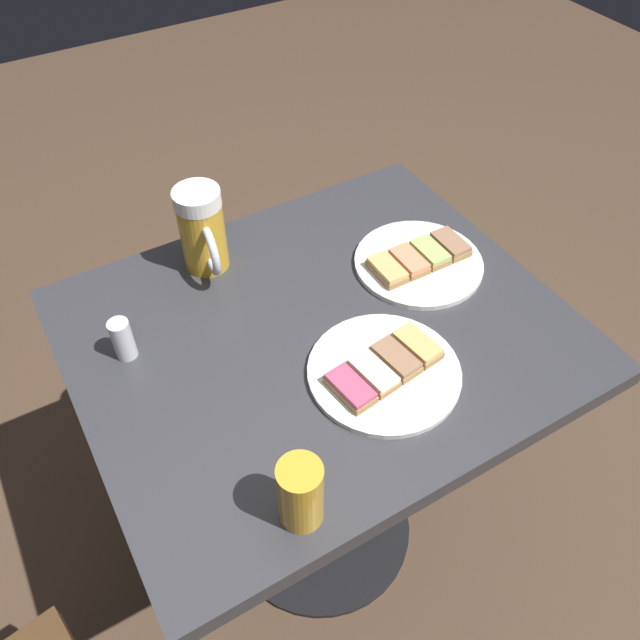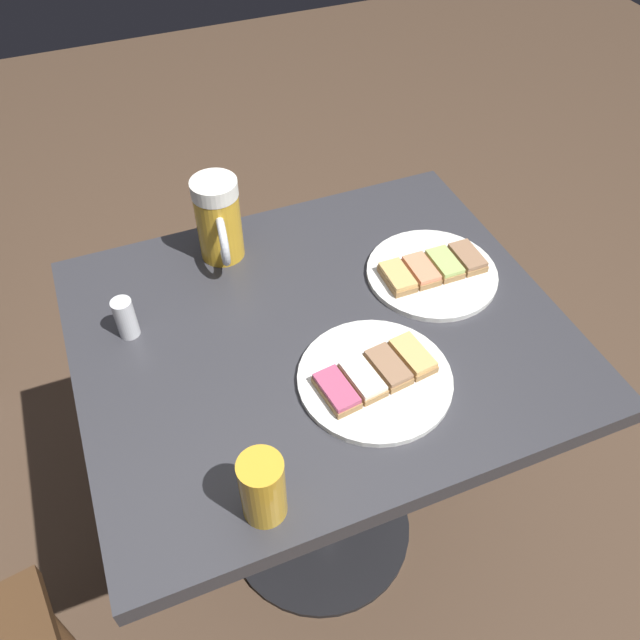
% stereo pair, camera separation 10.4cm
% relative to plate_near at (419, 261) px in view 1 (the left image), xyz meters
% --- Properties ---
extents(ground_plane, '(6.00, 6.00, 0.00)m').
position_rel_plate_near_xyz_m(ground_plane, '(0.04, -0.23, -0.74)').
color(ground_plane, '#4C3828').
extents(cafe_table, '(0.66, 0.79, 0.73)m').
position_rel_plate_near_xyz_m(cafe_table, '(0.04, -0.23, -0.17)').
color(cafe_table, black).
rests_on(cafe_table, ground_plane).
extents(plate_near, '(0.23, 0.23, 0.03)m').
position_rel_plate_near_xyz_m(plate_near, '(0.00, 0.00, 0.00)').
color(plate_near, white).
rests_on(plate_near, cafe_table).
extents(plate_far, '(0.24, 0.24, 0.03)m').
position_rel_plate_near_xyz_m(plate_far, '(0.18, -0.20, -0.00)').
color(plate_far, white).
rests_on(plate_far, cafe_table).
extents(beer_mug, '(0.14, 0.08, 0.16)m').
position_rel_plate_near_xyz_m(beer_mug, '(-0.19, -0.33, 0.07)').
color(beer_mug, gold).
rests_on(beer_mug, cafe_table).
extents(beer_glass_small, '(0.06, 0.06, 0.11)m').
position_rel_plate_near_xyz_m(beer_glass_small, '(0.31, -0.42, 0.05)').
color(beer_glass_small, gold).
rests_on(beer_glass_small, cafe_table).
extents(salt_shaker, '(0.03, 0.03, 0.07)m').
position_rel_plate_near_xyz_m(salt_shaker, '(-0.06, -0.53, 0.03)').
color(salt_shaker, silver).
rests_on(salt_shaker, cafe_table).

